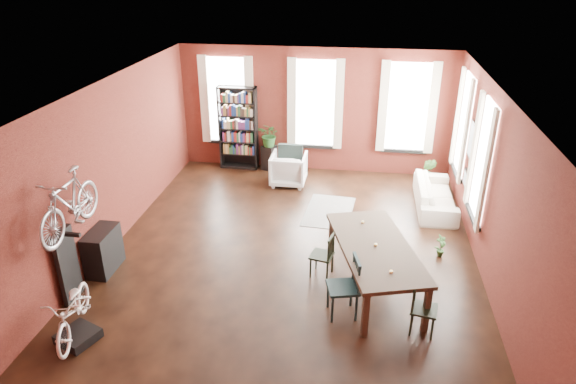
% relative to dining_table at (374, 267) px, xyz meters
% --- Properties ---
extents(room, '(9.00, 9.04, 3.22)m').
position_rel_dining_table_xyz_m(room, '(-1.31, 1.38, 1.71)').
color(room, black).
rests_on(room, ground).
extents(dining_table, '(1.81, 2.73, 0.85)m').
position_rel_dining_table_xyz_m(dining_table, '(0.00, 0.00, 0.00)').
color(dining_table, '#46372A').
rests_on(dining_table, ground).
extents(dining_chair_a, '(0.57, 0.57, 1.02)m').
position_rel_dining_table_xyz_m(dining_chair_a, '(-0.49, -0.77, 0.08)').
color(dining_chair_a, '#173033').
rests_on(dining_chair_a, ground).
extents(dining_chair_b, '(0.46, 0.46, 0.83)m').
position_rel_dining_table_xyz_m(dining_chair_b, '(-0.91, 0.28, -0.01)').
color(dining_chair_b, black).
rests_on(dining_chair_b, ground).
extents(dining_chair_c, '(0.45, 0.45, 0.84)m').
position_rel_dining_table_xyz_m(dining_chair_c, '(0.75, -1.01, -0.01)').
color(dining_chair_c, '#1D2E1B').
rests_on(dining_chair_c, ground).
extents(dining_chair_d, '(0.42, 0.42, 0.79)m').
position_rel_dining_table_xyz_m(dining_chair_d, '(0.16, 0.54, -0.03)').
color(dining_chair_d, '#193735').
rests_on(dining_chair_d, ground).
extents(bookshelf, '(1.00, 0.32, 2.20)m').
position_rel_dining_table_xyz_m(bookshelf, '(-3.56, 5.06, 0.67)').
color(bookshelf, black).
rests_on(bookshelf, ground).
extents(white_armchair, '(0.85, 0.80, 0.87)m').
position_rel_dining_table_xyz_m(white_armchair, '(-2.09, 4.17, 0.01)').
color(white_armchair, silver).
rests_on(white_armchair, ground).
extents(cream_sofa, '(0.61, 2.08, 0.81)m').
position_rel_dining_table_xyz_m(cream_sofa, '(1.39, 3.36, -0.02)').
color(cream_sofa, beige).
rests_on(cream_sofa, ground).
extents(striped_rug, '(1.14, 1.70, 0.01)m').
position_rel_dining_table_xyz_m(striped_rug, '(-0.96, 2.79, -0.42)').
color(striped_rug, black).
rests_on(striped_rug, ground).
extents(bike_trainer, '(0.67, 0.67, 0.15)m').
position_rel_dining_table_xyz_m(bike_trainer, '(-4.36, -1.99, -0.35)').
color(bike_trainer, black).
rests_on(bike_trainer, ground).
extents(bike_wall_rack, '(0.16, 0.60, 1.30)m').
position_rel_dining_table_xyz_m(bike_wall_rack, '(-4.96, -1.04, 0.22)').
color(bike_wall_rack, black).
rests_on(bike_wall_rack, ground).
extents(console_table, '(0.40, 0.80, 0.80)m').
position_rel_dining_table_xyz_m(console_table, '(-4.84, -0.14, -0.03)').
color(console_table, black).
rests_on(console_table, ground).
extents(plant_stand, '(0.42, 0.42, 0.65)m').
position_rel_dining_table_xyz_m(plant_stand, '(-2.75, 5.06, -0.10)').
color(plant_stand, black).
rests_on(plant_stand, ground).
extents(plant_by_sofa, '(0.63, 0.83, 0.33)m').
position_rel_dining_table_xyz_m(plant_by_sofa, '(1.32, 4.59, -0.26)').
color(plant_by_sofa, '#2A5221').
rests_on(plant_by_sofa, ground).
extents(plant_small, '(0.47, 0.49, 0.16)m').
position_rel_dining_table_xyz_m(plant_small, '(1.27, 1.23, -0.35)').
color(plant_small, '#295120').
rests_on(plant_small, ground).
extents(bicycle_floor, '(0.69, 0.88, 1.48)m').
position_rel_dining_table_xyz_m(bicycle_floor, '(-4.36, -1.97, 0.46)').
color(bicycle_floor, silver).
rests_on(bicycle_floor, bike_trainer).
extents(bicycle_hung, '(0.47, 1.00, 1.66)m').
position_rel_dining_table_xyz_m(bicycle_hung, '(-4.71, -1.04, 1.70)').
color(bicycle_hung, '#A5A8AD').
rests_on(bicycle_hung, bike_wall_rack).
extents(plant_on_stand, '(0.76, 0.80, 0.50)m').
position_rel_dining_table_xyz_m(plant_on_stand, '(-2.71, 5.02, 0.47)').
color(plant_on_stand, '#265B24').
rests_on(plant_on_stand, plant_stand).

